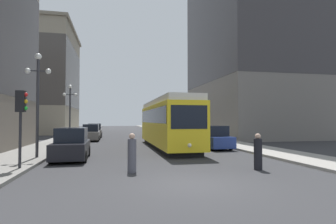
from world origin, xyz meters
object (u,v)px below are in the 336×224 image
object	(u,v)px
pedestrian_crossing_far	(258,153)
lamp_post_left_far	(70,104)
transit_bus	(166,122)
lamp_post_left_near	(38,89)
parked_car_right_far	(213,138)
parked_car_left_far	(72,145)
traffic_light_near_left	(21,109)
streetcar	(167,122)
parked_car_left_mid	(91,133)
parked_car_left_near	(95,131)
pedestrian_crossing_near	(132,154)

from	to	relation	value
pedestrian_crossing_far	lamp_post_left_far	distance (m)	20.66
transit_bus	lamp_post_left_near	world-z (taller)	lamp_post_left_near
lamp_post_left_near	lamp_post_left_far	world-z (taller)	lamp_post_left_near
parked_car_right_far	parked_car_left_far	bearing A→B (deg)	19.23
pedestrian_crossing_far	lamp_post_left_near	xyz separation A→B (m)	(-10.68, 5.35, 3.25)
traffic_light_near_left	lamp_post_left_near	size ratio (longest dim) A/B	0.57
streetcar	lamp_post_left_near	xyz separation A→B (m)	(-8.58, -5.28, 1.92)
parked_car_left_mid	parked_car_right_far	size ratio (longest dim) A/B	0.98
pedestrian_crossing_far	lamp_post_left_near	size ratio (longest dim) A/B	0.28
lamp_post_left_far	parked_car_right_far	bearing A→B (deg)	-34.33
parked_car_left_near	pedestrian_crossing_near	bearing A→B (deg)	-84.20
pedestrian_crossing_far	parked_car_left_near	bearing A→B (deg)	154.31
streetcar	parked_car_right_far	xyz separation A→B (m)	(3.47, -1.45, -1.26)
parked_car_right_far	pedestrian_crossing_near	size ratio (longest dim) A/B	2.64
streetcar	traffic_light_near_left	xyz separation A→B (m)	(-8.37, -8.85, 0.67)
parked_car_left_mid	parked_car_right_far	bearing A→B (deg)	-46.44
streetcar	pedestrian_crossing_near	bearing A→B (deg)	-109.54
streetcar	parked_car_left_near	distance (m)	16.93
streetcar	parked_car_left_mid	xyz separation A→B (m)	(-6.68, 9.20, -1.26)
parked_car_right_far	traffic_light_near_left	world-z (taller)	traffic_light_near_left
lamp_post_left_near	parked_car_left_far	bearing A→B (deg)	-6.11
pedestrian_crossing_near	traffic_light_near_left	xyz separation A→B (m)	(-4.81, 1.21, 1.98)
parked_car_left_far	lamp_post_left_near	xyz separation A→B (m)	(-1.90, 0.20, 3.18)
parked_car_left_mid	pedestrian_crossing_far	distance (m)	21.69
traffic_light_near_left	pedestrian_crossing_near	bearing A→B (deg)	-14.13
parked_car_left_mid	lamp_post_left_far	bearing A→B (deg)	-128.33
parked_car_left_mid	pedestrian_crossing_near	xyz separation A→B (m)	(3.13, -19.26, -0.06)
streetcar	traffic_light_near_left	size ratio (longest dim) A/B	3.96
parked_car_left_mid	pedestrian_crossing_far	world-z (taller)	parked_car_left_mid
lamp_post_left_far	pedestrian_crossing_near	bearing A→B (deg)	-73.38
traffic_light_near_left	lamp_post_left_near	world-z (taller)	lamp_post_left_near
traffic_light_near_left	lamp_post_left_far	world-z (taller)	lamp_post_left_far
pedestrian_crossing_far	transit_bus	bearing A→B (deg)	133.76
parked_car_left_mid	parked_car_left_far	distance (m)	14.68
parked_car_left_near	transit_bus	bearing A→B (deg)	-1.80
streetcar	parked_car_left_far	bearing A→B (deg)	-140.71
parked_car_right_far	lamp_post_left_far	bearing A→B (deg)	-36.79
parked_car_right_far	lamp_post_left_near	distance (m)	13.04
parked_car_right_far	pedestrian_crossing_far	xyz separation A→B (m)	(-1.37, -9.18, -0.07)
parked_car_left_near	traffic_light_near_left	xyz separation A→B (m)	(-1.68, -24.36, 1.93)
parked_car_left_near	lamp_post_left_far	size ratio (longest dim) A/B	0.80
parked_car_left_far	lamp_post_left_far	xyz separation A→B (m)	(-1.90, 12.27, 3.03)
parked_car_right_far	pedestrian_crossing_far	size ratio (longest dim) A/B	2.70
transit_bus	parked_car_left_far	distance (m)	23.05
transit_bus	traffic_light_near_left	bearing A→B (deg)	-114.31
pedestrian_crossing_far	lamp_post_left_near	world-z (taller)	lamp_post_left_near
transit_bus	parked_car_right_far	size ratio (longest dim) A/B	2.76
parked_car_left_near	pedestrian_crossing_far	world-z (taller)	parked_car_left_near
parked_car_left_far	traffic_light_near_left	distance (m)	4.23
parked_car_left_far	lamp_post_left_near	world-z (taller)	lamp_post_left_near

